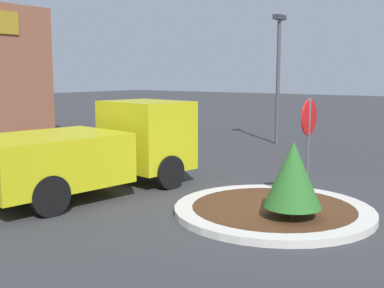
{
  "coord_description": "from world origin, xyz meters",
  "views": [
    {
      "loc": [
        -9.05,
        -4.54,
        2.95
      ],
      "look_at": [
        -0.1,
        2.09,
        1.34
      ],
      "focal_mm": 45.0,
      "sensor_mm": 36.0,
      "label": 1
    }
  ],
  "objects": [
    {
      "name": "ground_plane",
      "position": [
        0.0,
        0.0,
        0.0
      ],
      "size": [
        120.0,
        120.0,
        0.0
      ],
      "primitive_type": "plane",
      "color": "#38383A"
    },
    {
      "name": "traffic_island",
      "position": [
        0.0,
        0.0,
        0.08
      ],
      "size": [
        4.24,
        4.24,
        0.15
      ],
      "color": "beige",
      "rests_on": "ground_plane"
    },
    {
      "name": "stop_sign",
      "position": [
        0.93,
        -0.35,
        1.71
      ],
      "size": [
        0.79,
        0.07,
        2.44
      ],
      "color": "#4C4C51",
      "rests_on": "ground_plane"
    },
    {
      "name": "island_shrub",
      "position": [
        -0.48,
        -0.65,
        1.02
      ],
      "size": [
        1.14,
        1.14,
        1.51
      ],
      "color": "brown",
      "rests_on": "traffic_island"
    },
    {
      "name": "utility_truck",
      "position": [
        -0.91,
        4.5,
        1.1
      ],
      "size": [
        5.78,
        3.04,
        2.23
      ],
      "rotation": [
        0.0,
        0.0,
        -0.13
      ],
      "color": "gold",
      "rests_on": "ground_plane"
    },
    {
      "name": "light_pole",
      "position": [
        9.65,
        4.77,
        3.24
      ],
      "size": [
        0.7,
        0.3,
        5.41
      ],
      "color": "#4C4C51",
      "rests_on": "ground_plane"
    }
  ]
}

